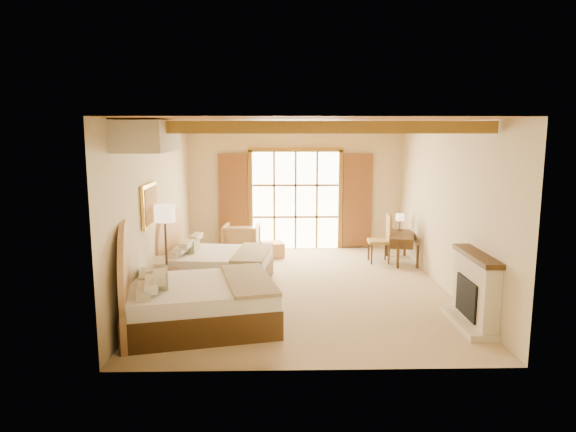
{
  "coord_description": "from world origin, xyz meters",
  "views": [
    {
      "loc": [
        -0.5,
        -9.65,
        3.03
      ],
      "look_at": [
        -0.27,
        0.2,
        1.39
      ],
      "focal_mm": 32.0,
      "sensor_mm": 36.0,
      "label": 1
    }
  ],
  "objects_px": {
    "desk": "(402,247)",
    "armchair": "(241,240)",
    "nightstand": "(163,289)",
    "bed_far": "(210,263)",
    "bed_near": "(189,298)"
  },
  "relations": [
    {
      "from": "bed_near",
      "to": "desk",
      "type": "xyz_separation_m",
      "value": [
        4.29,
        3.92,
        -0.1
      ]
    },
    {
      "from": "nightstand",
      "to": "desk",
      "type": "distance_m",
      "value": 5.72
    },
    {
      "from": "nightstand",
      "to": "armchair",
      "type": "xyz_separation_m",
      "value": [
        1.12,
        3.66,
        0.09
      ]
    },
    {
      "from": "bed_near",
      "to": "nightstand",
      "type": "relative_size",
      "value": 4.27
    },
    {
      "from": "armchair",
      "to": "desk",
      "type": "height_order",
      "value": "armchair"
    },
    {
      "from": "desk",
      "to": "bed_far",
      "type": "bearing_deg",
      "value": -145.19
    },
    {
      "from": "desk",
      "to": "nightstand",
      "type": "bearing_deg",
      "value": -134.16
    },
    {
      "from": "bed_far",
      "to": "armchair",
      "type": "height_order",
      "value": "bed_far"
    },
    {
      "from": "desk",
      "to": "armchair",
      "type": "bearing_deg",
      "value": -175.87
    },
    {
      "from": "bed_near",
      "to": "armchair",
      "type": "bearing_deg",
      "value": 71.39
    },
    {
      "from": "bed_far",
      "to": "desk",
      "type": "relative_size",
      "value": 1.69
    },
    {
      "from": "bed_near",
      "to": "armchair",
      "type": "height_order",
      "value": "bed_near"
    },
    {
      "from": "bed_far",
      "to": "nightstand",
      "type": "relative_size",
      "value": 3.63
    },
    {
      "from": "bed_far",
      "to": "desk",
      "type": "bearing_deg",
      "value": 26.76
    },
    {
      "from": "nightstand",
      "to": "desk",
      "type": "relative_size",
      "value": 0.46
    }
  ]
}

